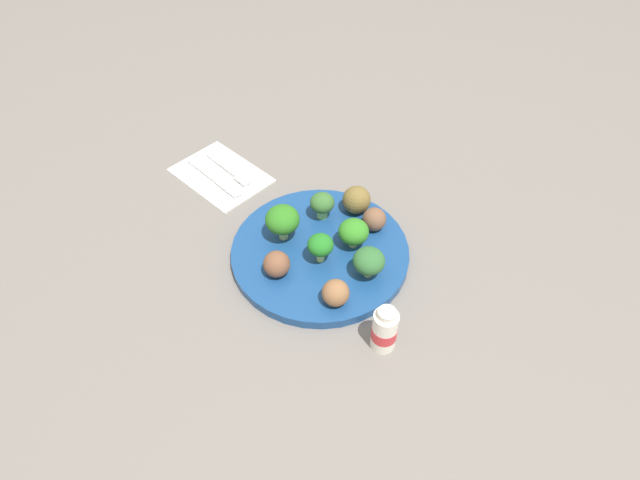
{
  "coord_description": "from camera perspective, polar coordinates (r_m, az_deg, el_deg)",
  "views": [
    {
      "loc": [
        0.39,
        -0.41,
        0.64
      ],
      "look_at": [
        0.0,
        0.0,
        0.04
      ],
      "focal_mm": 30.11,
      "sensor_mm": 36.0,
      "label": 1
    }
  ],
  "objects": [
    {
      "name": "broccoli_floret_center",
      "position": [
        0.83,
        -4.01,
        2.14
      ],
      "size": [
        0.05,
        0.05,
        0.06
      ],
      "color": "#A1BC7A",
      "rests_on": "plate"
    },
    {
      "name": "napkin",
      "position": [
        1.01,
        -10.51,
        6.86
      ],
      "size": [
        0.17,
        0.12,
        0.01
      ],
      "primitive_type": "cube",
      "rotation": [
        0.0,
        0.0,
        -0.0
      ],
      "color": "white",
      "rests_on": "ground_plane"
    },
    {
      "name": "plate",
      "position": [
        0.85,
        0.0,
        -1.3
      ],
      "size": [
        0.28,
        0.28,
        0.02
      ],
      "primitive_type": "cylinder",
      "color": "navy",
      "rests_on": "ground_plane"
    },
    {
      "name": "broccoli_floret_mid_left",
      "position": [
        0.8,
        0.05,
        -0.58
      ],
      "size": [
        0.04,
        0.04,
        0.05
      ],
      "color": "#A7CC6F",
      "rests_on": "plate"
    },
    {
      "name": "yogurt_bottle",
      "position": [
        0.73,
        6.87,
        -9.48
      ],
      "size": [
        0.03,
        0.03,
        0.08
      ],
      "color": "white",
      "rests_on": "ground_plane"
    },
    {
      "name": "ground_plane",
      "position": [
        0.85,
        0.0,
        -1.66
      ],
      "size": [
        4.0,
        4.0,
        0.0
      ],
      "primitive_type": "plane",
      "color": "slate"
    },
    {
      "name": "broccoli_floret_back_right",
      "position": [
        0.83,
        3.59,
        0.86
      ],
      "size": [
        0.05,
        0.05,
        0.05
      ],
      "color": "#9BBE76",
      "rests_on": "plate"
    },
    {
      "name": "knife",
      "position": [
        1.0,
        -11.1,
        6.4
      ],
      "size": [
        0.15,
        0.02,
        0.01
      ],
      "color": "silver",
      "rests_on": "napkin"
    },
    {
      "name": "meatball_near_rim",
      "position": [
        0.86,
        5.79,
        2.21
      ],
      "size": [
        0.04,
        0.04,
        0.04
      ],
      "primitive_type": "sphere",
      "color": "brown",
      "rests_on": "plate"
    },
    {
      "name": "fork",
      "position": [
        1.01,
        -9.48,
        7.37
      ],
      "size": [
        0.12,
        0.02,
        0.01
      ],
      "color": "silver",
      "rests_on": "napkin"
    },
    {
      "name": "broccoli_floret_front_left",
      "position": [
        0.79,
        5.22,
        -2.26
      ],
      "size": [
        0.05,
        0.05,
        0.05
      ],
      "color": "#9BBA71",
      "rests_on": "plate"
    },
    {
      "name": "broccoli_floret_near_rim",
      "position": [
        0.87,
        0.24,
        3.88
      ],
      "size": [
        0.04,
        0.04,
        0.05
      ],
      "color": "#8ECD6C",
      "rests_on": "plate"
    },
    {
      "name": "meatball_back_left",
      "position": [
        0.89,
        3.9,
        4.27
      ],
      "size": [
        0.05,
        0.05,
        0.05
      ],
      "primitive_type": "sphere",
      "color": "brown",
      "rests_on": "plate"
    },
    {
      "name": "meatball_front_right",
      "position": [
        0.76,
        1.67,
        -5.63
      ],
      "size": [
        0.04,
        0.04,
        0.04
      ],
      "primitive_type": "sphere",
      "color": "brown",
      "rests_on": "plate"
    },
    {
      "name": "meatball_back_right",
      "position": [
        0.8,
        -4.63,
        -2.57
      ],
      "size": [
        0.04,
        0.04,
        0.04
      ],
      "primitive_type": "sphere",
      "color": "brown",
      "rests_on": "plate"
    }
  ]
}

